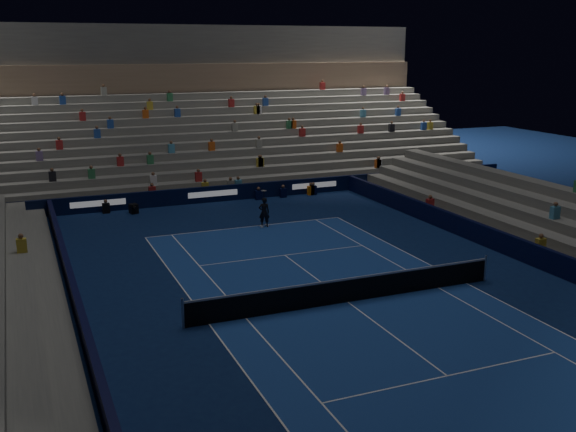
% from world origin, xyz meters
% --- Properties ---
extents(ground, '(90.00, 90.00, 0.00)m').
position_xyz_m(ground, '(0.00, 0.00, 0.00)').
color(ground, '#0B1C46').
rests_on(ground, ground).
extents(court_surface, '(10.97, 23.77, 0.01)m').
position_xyz_m(court_surface, '(0.00, 0.00, 0.01)').
color(court_surface, navy).
rests_on(court_surface, ground).
extents(sponsor_barrier_far, '(44.00, 0.25, 1.00)m').
position_xyz_m(sponsor_barrier_far, '(0.00, 18.50, 0.50)').
color(sponsor_barrier_far, black).
rests_on(sponsor_barrier_far, ground).
extents(sponsor_barrier_east, '(0.25, 37.00, 1.00)m').
position_xyz_m(sponsor_barrier_east, '(9.70, 0.00, 0.50)').
color(sponsor_barrier_east, black).
rests_on(sponsor_barrier_east, ground).
extents(sponsor_barrier_west, '(0.25, 37.00, 1.00)m').
position_xyz_m(sponsor_barrier_west, '(-9.70, 0.00, 0.50)').
color(sponsor_barrier_west, black).
rests_on(sponsor_barrier_west, ground).
extents(grandstand_main, '(44.00, 15.20, 11.20)m').
position_xyz_m(grandstand_main, '(0.00, 27.90, 3.38)').
color(grandstand_main, slate).
rests_on(grandstand_main, ground).
extents(tennis_net, '(12.90, 0.10, 1.10)m').
position_xyz_m(tennis_net, '(0.00, 0.00, 0.50)').
color(tennis_net, '#B2B2B7').
rests_on(tennis_net, ground).
extents(tennis_player, '(0.65, 0.48, 1.63)m').
position_xyz_m(tennis_player, '(0.90, 11.58, 0.82)').
color(tennis_player, black).
rests_on(tennis_player, ground).
extents(broadcast_camera, '(0.53, 0.92, 0.56)m').
position_xyz_m(broadcast_camera, '(-5.12, 17.34, 0.29)').
color(broadcast_camera, black).
rests_on(broadcast_camera, ground).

